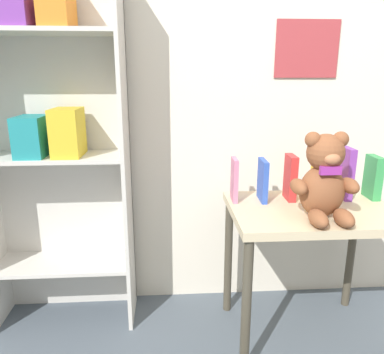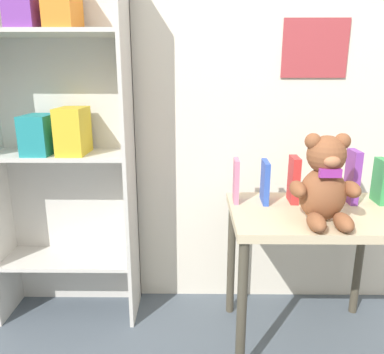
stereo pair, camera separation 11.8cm
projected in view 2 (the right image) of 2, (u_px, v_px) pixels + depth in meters
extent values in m
cube|color=silver|center=(253.00, 67.00, 1.83)|extent=(4.80, 0.06, 2.50)
cube|color=#A8383D|center=(315.00, 48.00, 1.77)|extent=(0.31, 0.01, 0.27)
cube|color=beige|center=(129.00, 155.00, 1.76)|extent=(0.02, 0.28, 1.69)
cube|color=beige|center=(68.00, 149.00, 1.89)|extent=(0.68, 0.02, 1.69)
cube|color=beige|center=(69.00, 258.00, 1.91)|extent=(0.64, 0.25, 0.02)
cube|color=beige|center=(59.00, 155.00, 1.77)|extent=(0.64, 0.25, 0.02)
cube|color=beige|center=(48.00, 33.00, 1.62)|extent=(0.64, 0.25, 0.02)
cube|color=purple|center=(25.00, 10.00, 1.59)|extent=(0.12, 0.19, 0.16)
cube|color=orange|center=(62.00, 3.00, 1.58)|extent=(0.12, 0.19, 0.21)
cube|color=teal|center=(39.00, 134.00, 1.73)|extent=(0.12, 0.19, 0.18)
cube|color=gold|center=(73.00, 131.00, 1.72)|extent=(0.12, 0.19, 0.21)
cube|color=beige|center=(314.00, 215.00, 1.60)|extent=(0.71, 0.51, 0.04)
cylinder|color=#494233|center=(242.00, 312.00, 1.48)|extent=(0.04, 0.04, 0.62)
cylinder|color=#494233|center=(231.00, 258.00, 1.91)|extent=(0.04, 0.04, 0.62)
cylinder|color=#494233|center=(359.00, 259.00, 1.90)|extent=(0.04, 0.04, 0.62)
ellipsoid|color=brown|center=(322.00, 194.00, 1.47)|extent=(0.18, 0.14, 0.22)
sphere|color=brown|center=(326.00, 155.00, 1.43)|extent=(0.15, 0.15, 0.15)
sphere|color=brown|center=(313.00, 141.00, 1.41)|extent=(0.06, 0.06, 0.06)
sphere|color=brown|center=(342.00, 141.00, 1.41)|extent=(0.06, 0.06, 0.06)
ellipsoid|color=#B56E48|center=(332.00, 161.00, 1.37)|extent=(0.06, 0.04, 0.04)
ellipsoid|color=brown|center=(298.00, 189.00, 1.45)|extent=(0.06, 0.12, 0.06)
ellipsoid|color=brown|center=(351.00, 189.00, 1.44)|extent=(0.06, 0.12, 0.06)
ellipsoid|color=brown|center=(316.00, 222.00, 1.39)|extent=(0.06, 0.13, 0.06)
ellipsoid|color=brown|center=(343.00, 222.00, 1.39)|extent=(0.06, 0.13, 0.06)
cube|color=#992D93|center=(330.00, 173.00, 1.38)|extent=(0.08, 0.02, 0.03)
cube|color=#D17093|center=(236.00, 181.00, 1.69)|extent=(0.02, 0.11, 0.20)
cube|color=#2D51B7|center=(265.00, 182.00, 1.69)|extent=(0.03, 0.13, 0.19)
cube|color=red|center=(294.00, 180.00, 1.69)|extent=(0.04, 0.11, 0.21)
cube|color=gold|center=(322.00, 178.00, 1.70)|extent=(0.03, 0.10, 0.22)
cube|color=purple|center=(352.00, 177.00, 1.68)|extent=(0.04, 0.11, 0.24)
cube|color=#33934C|center=(381.00, 181.00, 1.68)|extent=(0.04, 0.11, 0.20)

